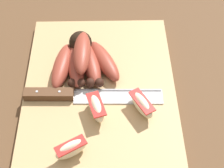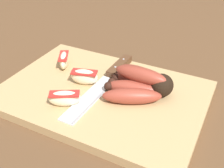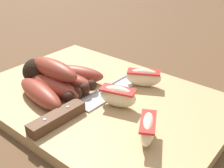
{
  "view_description": "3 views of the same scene",
  "coord_description": "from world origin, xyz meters",
  "views": [
    {
      "loc": [
        -0.44,
        -0.0,
        0.59
      ],
      "look_at": [
        -0.01,
        -0.01,
        0.05
      ],
      "focal_mm": 55.76,
      "sensor_mm": 36.0,
      "label": 1
    },
    {
      "loc": [
        0.24,
        -0.43,
        0.38
      ],
      "look_at": [
        0.01,
        0.02,
        0.04
      ],
      "focal_mm": 44.63,
      "sensor_mm": 36.0,
      "label": 2
    },
    {
      "loc": [
        -0.31,
        0.34,
        0.28
      ],
      "look_at": [
        -0.04,
        0.01,
        0.05
      ],
      "focal_mm": 44.87,
      "sensor_mm": 36.0,
      "label": 3
    }
  ],
  "objects": [
    {
      "name": "chefs_knife",
      "position": [
        -0.02,
        0.07,
        0.03
      ],
      "size": [
        0.04,
        0.28,
        0.02
      ],
      "color": "silver",
      "rests_on": "cutting_board"
    },
    {
      "name": "apple_wedge_near",
      "position": [
        -0.06,
        -0.06,
        0.04
      ],
      "size": [
        0.07,
        0.05,
        0.04
      ],
      "color": "beige",
      "rests_on": "cutting_board"
    },
    {
      "name": "apple_wedge_far",
      "position": [
        -0.15,
        0.07,
        0.04
      ],
      "size": [
        0.05,
        0.06,
        0.04
      ],
      "color": "beige",
      "rests_on": "cutting_board"
    },
    {
      "name": "ground_plane",
      "position": [
        0.0,
        0.0,
        0.0
      ],
      "size": [
        6.0,
        6.0,
        0.0
      ],
      "primitive_type": "plane",
      "color": "brown"
    },
    {
      "name": "apple_wedge_middle",
      "position": [
        -0.06,
        0.02,
        0.04
      ],
      "size": [
        0.07,
        0.04,
        0.04
      ],
      "color": "beige",
      "rests_on": "cutting_board"
    },
    {
      "name": "banana_bunch",
      "position": [
        0.06,
        0.05,
        0.04
      ],
      "size": [
        0.15,
        0.16,
        0.06
      ],
      "color": "black",
      "rests_on": "cutting_board"
    },
    {
      "name": "cutting_board",
      "position": [
        -0.02,
        0.02,
        0.01
      ],
      "size": [
        0.45,
        0.31,
        0.02
      ],
      "primitive_type": "cube",
      "color": "tan",
      "rests_on": "ground_plane"
    }
  ]
}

